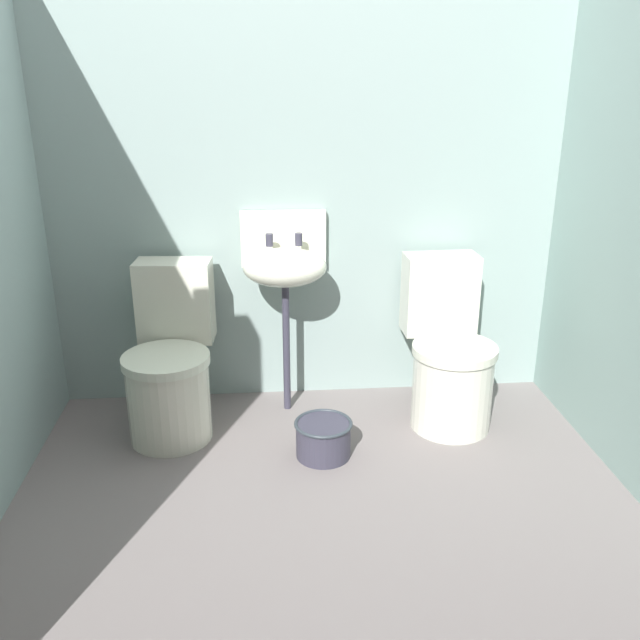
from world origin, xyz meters
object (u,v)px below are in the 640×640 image
toilet_right (448,358)px  bucket (323,438)px  toilet_left (171,367)px  sink (285,265)px

toilet_right → bucket: 0.75m
toilet_left → sink: (0.55, 0.19, 0.43)m
toilet_right → sink: 0.91m
bucket → toilet_right: bearing=25.9°
toilet_left → bucket: bearing=160.2°
sink → toilet_right: bearing=-13.6°
toilet_right → bucket: (-0.64, -0.31, -0.23)m
toilet_right → bucket: size_ratio=2.98×
bucket → toilet_left: bearing=156.0°
toilet_right → sink: bearing=-15.1°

